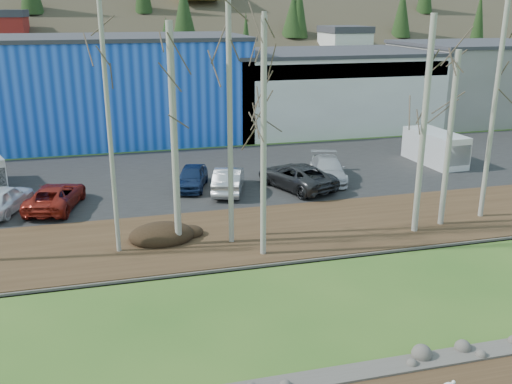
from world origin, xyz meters
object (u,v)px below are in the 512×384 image
object	(u,v)px
car_0	(3,199)
car_3	(228,180)
car_4	(296,176)
car_5	(328,169)
car_1	(55,196)
van_white	(437,148)
car_2	(192,177)

from	to	relation	value
car_0	car_3	distance (m)	12.21
car_4	car_5	distance (m)	2.65
car_0	car_1	world-z (taller)	car_0
car_0	car_4	bearing A→B (deg)	-160.34
car_3	car_4	world-z (taller)	car_4
car_0	car_5	bearing A→B (deg)	-157.17
car_0	van_white	bearing A→B (deg)	-154.52
car_0	car_1	size ratio (longest dim) A/B	0.90
car_0	car_4	size ratio (longest dim) A/B	0.81
car_3	car_5	size ratio (longest dim) A/B	0.91
car_0	car_5	size ratio (longest dim) A/B	0.89
car_3	car_4	bearing A→B (deg)	-167.64
car_0	car_2	xyz separation A→B (m)	(10.22, 1.74, -0.06)
car_0	car_4	world-z (taller)	car_4
car_1	car_4	size ratio (longest dim) A/B	0.91
car_3	car_5	distance (m)	6.52
van_white	car_5	bearing A→B (deg)	-172.08
car_2	car_4	bearing A→B (deg)	2.60
car_3	car_1	bearing A→B (deg)	19.96
car_2	car_0	bearing A→B (deg)	-153.33
car_1	car_4	xyz separation A→B (m)	(13.64, 0.19, 0.07)
van_white	car_2	bearing A→B (deg)	-179.55
car_1	van_white	size ratio (longest dim) A/B	0.96
car_4	car_5	bearing A→B (deg)	-177.59
car_4	car_1	bearing A→B (deg)	-20.49
car_1	car_3	world-z (taller)	car_3
car_0	car_2	world-z (taller)	car_0
car_0	car_5	world-z (taller)	car_0
car_3	van_white	size ratio (longest dim) A/B	0.88
car_5	van_white	distance (m)	8.93
car_1	van_white	bearing A→B (deg)	-159.09
car_4	van_white	size ratio (longest dim) A/B	1.06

